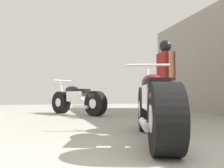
% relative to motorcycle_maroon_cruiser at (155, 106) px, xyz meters
% --- Properties ---
extents(ground_plane, '(18.24, 18.24, 0.00)m').
position_rel_motorcycle_maroon_cruiser_xyz_m(ground_plane, '(-0.13, 1.85, -0.38)').
color(ground_plane, gray).
extents(motorcycle_maroon_cruiser, '(0.92, 1.99, 0.94)m').
position_rel_motorcycle_maroon_cruiser_xyz_m(motorcycle_maroon_cruiser, '(0.00, 0.00, 0.00)').
color(motorcycle_maroon_cruiser, black).
rests_on(motorcycle_maroon_cruiser, ground_plane).
extents(motorcycle_black_naked, '(1.23, 1.77, 0.93)m').
position_rel_motorcycle_maroon_cruiser_xyz_m(motorcycle_black_naked, '(-0.34, 3.77, 0.00)').
color(motorcycle_black_naked, black).
rests_on(motorcycle_black_naked, ground_plane).
extents(mechanic_in_blue, '(0.27, 0.68, 1.73)m').
position_rel_motorcycle_maroon_cruiser_xyz_m(mechanic_in_blue, '(1.40, 2.31, 0.65)').
color(mechanic_in_blue, '#384766').
rests_on(mechanic_in_blue, ground_plane).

